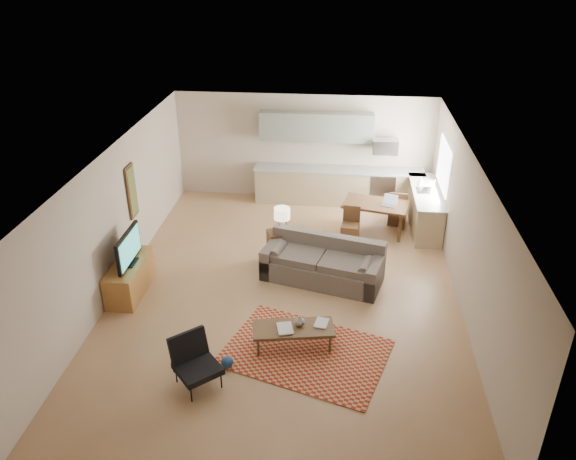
# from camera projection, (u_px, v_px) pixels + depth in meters

# --- Properties ---
(room) EXTENTS (9.00, 9.00, 9.00)m
(room) POSITION_uv_depth(u_px,v_px,m) (286.00, 228.00, 10.26)
(room) COLOR #9E744E
(room) RESTS_ON ground
(kitchen_counter_back) EXTENTS (4.26, 0.64, 0.92)m
(kitchen_counter_back) POSITION_uv_depth(u_px,v_px,m) (338.00, 186.00, 14.28)
(kitchen_counter_back) COLOR tan
(kitchen_counter_back) RESTS_ON ground
(kitchen_counter_right) EXTENTS (0.64, 2.26, 0.92)m
(kitchen_counter_right) POSITION_uv_depth(u_px,v_px,m) (424.00, 209.00, 13.06)
(kitchen_counter_right) COLOR tan
(kitchen_counter_right) RESTS_ON ground
(kitchen_range) EXTENTS (0.62, 0.62, 0.90)m
(kitchen_range) POSITION_uv_depth(u_px,v_px,m) (382.00, 188.00, 14.19)
(kitchen_range) COLOR #A5A8AD
(kitchen_range) RESTS_ON ground
(kitchen_microwave) EXTENTS (0.62, 0.40, 0.35)m
(kitchen_microwave) POSITION_uv_depth(u_px,v_px,m) (385.00, 146.00, 13.70)
(kitchen_microwave) COLOR #A5A8AD
(kitchen_microwave) RESTS_ON room
(upper_cabinets) EXTENTS (2.80, 0.34, 0.70)m
(upper_cabinets) POSITION_uv_depth(u_px,v_px,m) (316.00, 127.00, 13.78)
(upper_cabinets) COLOR gray
(upper_cabinets) RESTS_ON room
(window_right) EXTENTS (0.02, 1.40, 1.05)m
(window_right) POSITION_uv_depth(u_px,v_px,m) (444.00, 165.00, 12.53)
(window_right) COLOR white
(window_right) RESTS_ON room
(wall_art_left) EXTENTS (0.06, 0.42, 1.10)m
(wall_art_left) POSITION_uv_depth(u_px,v_px,m) (132.00, 191.00, 11.24)
(wall_art_left) COLOR olive
(wall_art_left) RESTS_ON room
(triptych) EXTENTS (1.70, 0.04, 0.50)m
(triptych) POSITION_uv_depth(u_px,v_px,m) (301.00, 132.00, 14.03)
(triptych) COLOR beige
(triptych) RESTS_ON room
(rug) EXTENTS (2.99, 2.48, 0.02)m
(rug) POSITION_uv_depth(u_px,v_px,m) (305.00, 352.00, 9.21)
(rug) COLOR maroon
(rug) RESTS_ON floor
(sofa) EXTENTS (2.62, 1.65, 0.84)m
(sofa) POSITION_uv_depth(u_px,v_px,m) (323.00, 261.00, 11.01)
(sofa) COLOR #574D45
(sofa) RESTS_ON floor
(coffee_table) EXTENTS (1.41, 0.75, 0.40)m
(coffee_table) POSITION_uv_depth(u_px,v_px,m) (293.00, 337.00, 9.27)
(coffee_table) COLOR #4B341E
(coffee_table) RESTS_ON floor
(book_a) EXTENTS (0.40, 0.45, 0.03)m
(book_a) POSITION_uv_depth(u_px,v_px,m) (277.00, 329.00, 9.10)
(book_a) COLOR maroon
(book_a) RESTS_ON coffee_table
(book_b) EXTENTS (0.32, 0.37, 0.02)m
(book_b) POSITION_uv_depth(u_px,v_px,m) (315.00, 322.00, 9.29)
(book_b) COLOR navy
(book_b) RESTS_ON coffee_table
(vase) EXTENTS (0.23, 0.23, 0.18)m
(vase) POSITION_uv_depth(u_px,v_px,m) (300.00, 321.00, 9.19)
(vase) COLOR black
(vase) RESTS_ON coffee_table
(armchair) EXTENTS (0.99, 0.99, 0.80)m
(armchair) POSITION_uv_depth(u_px,v_px,m) (197.00, 364.00, 8.37)
(armchair) COLOR black
(armchair) RESTS_ON floor
(tv_credenza) EXTENTS (0.53, 1.39, 0.64)m
(tv_credenza) POSITION_uv_depth(u_px,v_px,m) (130.00, 277.00, 10.68)
(tv_credenza) COLOR #935F2C
(tv_credenza) RESTS_ON floor
(tv) EXTENTS (0.11, 1.07, 0.64)m
(tv) POSITION_uv_depth(u_px,v_px,m) (128.00, 248.00, 10.38)
(tv) COLOR black
(tv) RESTS_ON tv_credenza
(console_table) EXTENTS (0.69, 0.57, 0.68)m
(console_table) POSITION_uv_depth(u_px,v_px,m) (282.00, 246.00, 11.74)
(console_table) COLOR #3C2616
(console_table) RESTS_ON floor
(table_lamp) EXTENTS (0.42, 0.42, 0.55)m
(table_lamp) POSITION_uv_depth(u_px,v_px,m) (282.00, 219.00, 11.46)
(table_lamp) COLOR beige
(table_lamp) RESTS_ON console_table
(dining_table) EXTENTS (1.59, 1.13, 0.73)m
(dining_table) POSITION_uv_depth(u_px,v_px,m) (375.00, 218.00, 12.87)
(dining_table) COLOR #3C2616
(dining_table) RESTS_ON floor
(dining_chair_near) EXTENTS (0.43, 0.45, 0.80)m
(dining_chair_near) POSITION_uv_depth(u_px,v_px,m) (350.00, 225.00, 12.45)
(dining_chair_near) COLOR #3C2616
(dining_chair_near) RESTS_ON floor
(dining_chair_far) EXTENTS (0.47, 0.48, 0.86)m
(dining_chair_far) POSITION_uv_depth(u_px,v_px,m) (398.00, 207.00, 13.24)
(dining_chair_far) COLOR #3C2616
(dining_chair_far) RESTS_ON floor
(laptop) EXTENTS (0.37, 0.33, 0.23)m
(laptop) POSITION_uv_depth(u_px,v_px,m) (389.00, 201.00, 12.54)
(laptop) COLOR #A5A8AD
(laptop) RESTS_ON dining_table
(soap_bottle) EXTENTS (0.12, 0.12, 0.19)m
(soap_bottle) POSITION_uv_depth(u_px,v_px,m) (421.00, 181.00, 13.12)
(soap_bottle) COLOR beige
(soap_bottle) RESTS_ON kitchen_counter_right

